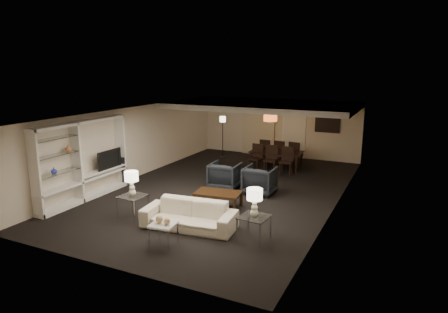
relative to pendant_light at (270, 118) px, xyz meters
name	(u,v)px	position (x,y,z in m)	size (l,w,h in m)	color
floor	(224,190)	(-0.30, -3.50, -1.92)	(11.00, 11.00, 0.00)	black
ceiling	(224,112)	(-0.30, -3.50, 0.58)	(7.00, 11.00, 0.02)	silver
wall_back	(278,128)	(-0.30, 2.00, -0.67)	(7.00, 0.02, 2.50)	beige
wall_front	(101,207)	(-0.30, -9.00, -0.67)	(7.00, 0.02, 2.50)	beige
wall_left	(134,143)	(-3.80, -3.50, -0.67)	(0.02, 11.00, 2.50)	beige
wall_right	(338,163)	(3.20, -3.50, -0.67)	(0.02, 11.00, 2.50)	beige
ceiling_soffit	(263,105)	(-0.30, 0.00, 0.48)	(7.00, 4.00, 0.20)	silver
curtains	(258,128)	(-1.20, 1.92, -0.72)	(1.50, 0.12, 2.40)	beige
door	(294,133)	(0.40, 1.97, -0.87)	(0.90, 0.05, 2.10)	silver
painting	(328,124)	(1.80, 1.96, -0.37)	(0.95, 0.04, 0.65)	#142D38
media_unit	(83,161)	(-3.61, -6.10, -0.74)	(0.38, 3.40, 2.35)	white
pendant_light	(270,118)	(0.00, 0.00, 0.00)	(0.52, 0.52, 0.24)	#D8591E
sofa	(189,215)	(0.25, -6.62, -1.59)	(2.29, 0.90, 0.67)	beige
coffee_table	(218,200)	(0.25, -5.02, -1.69)	(1.26, 0.73, 0.45)	black
armchair_left	(225,176)	(-0.35, -3.32, -1.49)	(0.91, 0.94, 0.85)	black
armchair_right	(260,180)	(0.85, -3.32, -1.49)	(0.91, 0.94, 0.85)	black
side_table_left	(133,206)	(-1.45, -6.62, -1.63)	(0.63, 0.63, 0.59)	white
side_table_right	(254,229)	(1.95, -6.62, -1.63)	(0.63, 0.63, 0.59)	white
table_lamp_left	(132,184)	(-1.45, -6.62, -1.01)	(0.36, 0.36, 0.65)	beige
table_lamp_right	(254,203)	(1.95, -6.62, -1.01)	(0.36, 0.36, 0.65)	beige
marble_table	(164,235)	(0.25, -7.72, -1.66)	(0.52, 0.52, 0.52)	silver
gold_gourd_a	(159,219)	(0.15, -7.72, -1.31)	(0.17, 0.17, 0.17)	tan
gold_gourd_b	(167,221)	(0.35, -7.72, -1.32)	(0.15, 0.15, 0.15)	tan
television	(107,159)	(-3.58, -5.14, -0.88)	(0.13, 1.01, 0.58)	black
vase_blue	(54,170)	(-3.61, -7.17, -0.77)	(0.17, 0.17, 0.17)	#2A3DB9
vase_amber	(68,148)	(-3.61, -6.61, -0.27)	(0.18, 0.18, 0.18)	#C67C42
floor_speaker	(124,171)	(-3.50, -4.47, -1.44)	(0.10, 0.10, 0.96)	black
dining_table	(276,160)	(0.36, -0.26, -1.58)	(1.95, 1.09, 0.69)	black
chair_nl	(255,158)	(-0.24, -0.91, -1.41)	(0.47, 0.47, 1.02)	black
chair_nm	(270,160)	(0.36, -0.91, -1.41)	(0.47, 0.47, 1.02)	black
chair_nr	(286,161)	(0.96, -0.91, -1.41)	(0.47, 0.47, 1.02)	black
chair_fl	(267,151)	(-0.24, 0.39, -1.41)	(0.47, 0.47, 1.02)	black
chair_fm	(281,153)	(0.36, 0.39, -1.41)	(0.47, 0.47, 1.02)	black
chair_fr	(296,154)	(0.96, 0.39, -1.41)	(0.47, 0.47, 1.02)	black
floor_lamp	(223,137)	(-2.35, 0.65, -1.03)	(0.26, 0.26, 1.78)	black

